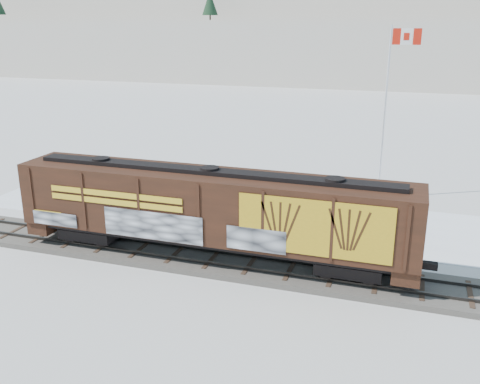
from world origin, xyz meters
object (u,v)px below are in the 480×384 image
(flagpole, at_px, (384,138))
(car_silver, at_px, (250,212))
(car_white, at_px, (370,221))
(car_dark, at_px, (362,216))
(hopper_railcar, at_px, (211,208))

(flagpole, distance_m, car_silver, 11.00)
(car_white, xyz_separation_m, car_dark, (-0.55, 1.01, -0.11))
(flagpole, distance_m, car_dark, 6.94)
(flagpole, height_order, car_silver, flagpole)
(hopper_railcar, relative_size, car_white, 4.54)
(car_dark, bearing_deg, flagpole, 6.92)
(flagpole, distance_m, car_white, 7.75)
(hopper_railcar, height_order, flagpole, flagpole)
(flagpole, relative_size, car_white, 2.61)
(car_white, distance_m, car_dark, 1.16)
(car_white, relative_size, car_dark, 1.03)
(car_silver, relative_size, car_white, 1.15)
(hopper_railcar, bearing_deg, flagpole, 61.58)
(hopper_railcar, xyz_separation_m, car_white, (7.21, 6.47, -2.17))
(hopper_railcar, distance_m, flagpole, 15.29)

